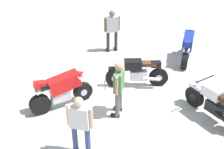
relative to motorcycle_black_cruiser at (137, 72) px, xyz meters
The scene contains 8 objects.
ground_plane 1.23m from the motorcycle_black_cruiser, 14.10° to the left, with size 40.00×40.00×0.00m, color #B7B2A8.
motorcycle_black_cruiser is the anchor object (origin of this frame).
motorcycle_silver_cruiser 2.65m from the motorcycle_black_cruiser, 152.77° to the left, with size 1.56×1.56×1.09m.
motorcycle_blue_sportbike 2.81m from the motorcycle_black_cruiser, 124.46° to the right, with size 0.70×1.96×1.14m.
motorcycle_red_sportbike 2.57m from the motorcycle_black_cruiser, 39.18° to the left, with size 1.55×1.48×1.14m.
person_in_white_shirt 3.40m from the motorcycle_black_cruiser, 75.80° to the left, with size 0.64×0.31×1.64m.
person_in_green_shirt 1.68m from the motorcycle_black_cruiser, 79.85° to the left, with size 0.31×0.65×1.66m.
person_in_gray_shirt 2.88m from the motorcycle_black_cruiser, 59.46° to the right, with size 0.62×0.49×1.75m.
Camera 1 is at (-2.08, 7.53, 5.07)m, focal length 44.10 mm.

